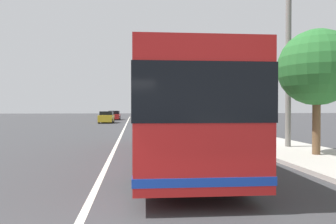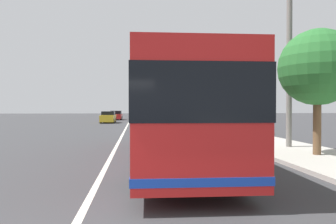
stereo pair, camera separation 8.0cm
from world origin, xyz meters
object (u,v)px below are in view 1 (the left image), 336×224
Objects in this scene: car_oncoming at (149,121)px; car_side_street at (147,118)px; car_behind_bus at (106,117)px; roadside_tree_mid_block at (317,68)px; car_ahead_same_lane at (114,115)px; coach_bus at (173,110)px; utility_pole at (288,72)px; roadside_tree_far_block at (216,74)px.

car_oncoming is 0.88× the size of car_side_street.
roadside_tree_mid_block is at bearing 20.53° from car_behind_bus.
car_oncoming reaches higher than car_ahead_same_lane.
coach_bus is 28.66m from car_behind_bus.
coach_bus is at bearing 7.46° from car_ahead_same_lane.
car_oncoming is 0.87× the size of roadside_tree_mid_block.
roadside_tree_mid_block is 0.69× the size of utility_pole.
coach_bus is 1.70× the size of utility_pole.
coach_bus is 2.50× the size of car_side_street.
utility_pole is (-36.69, -10.19, 2.82)m from car_ahead_same_lane.
car_ahead_same_lane is (23.66, 4.47, -0.03)m from car_oncoming.
coach_bus is at bearing 156.38° from roadside_tree_far_block.
car_behind_bus is (2.16, 5.13, -0.01)m from car_side_street.
car_oncoming is 14.07m from car_behind_bus.
car_oncoming is 0.60× the size of utility_pole.
utility_pole is at bearing -173.00° from roadside_tree_far_block.
car_behind_bus is at bearing 70.91° from car_side_street.
roadside_tree_far_block is 8.49m from utility_pole.
utility_pole is at bearing -152.72° from car_oncoming.
roadside_tree_mid_block is at bearing -175.23° from roadside_tree_far_block.
roadside_tree_far_block reaches higher than coach_bus.
car_behind_bus is 20.56m from roadside_tree_far_block.
car_behind_bus is at bearing 23.44° from car_oncoming.
coach_bus is 2.10× the size of roadside_tree_far_block.
car_oncoming is 0.74× the size of roadside_tree_far_block.
car_side_street is 0.84× the size of roadside_tree_far_block.
roadside_tree_mid_block is at bearing 15.05° from car_ahead_same_lane.
roadside_tree_far_block is at bearing 28.52° from car_behind_bus.
car_side_street reaches higher than car_behind_bus.
car_behind_bus is 0.91× the size of car_ahead_same_lane.
utility_pole reaches higher than roadside_tree_mid_block.
roadside_tree_far_block is at bearing -160.91° from car_side_street.
roadside_tree_far_block is 0.81× the size of utility_pole.
roadside_tree_far_block reaches higher than car_behind_bus.
roadside_tree_far_block reaches higher than car_side_street.
car_side_street is at bearing 15.41° from roadside_tree_far_block.
car_side_street is at bearing 12.54° from utility_pole.
car_oncoming is 0.90× the size of car_ahead_same_lane.
car_ahead_same_lane is 40.40m from roadside_tree_mid_block.
car_ahead_same_lane is at bearing 14.44° from roadside_tree_mid_block.
coach_bus is 2.48× the size of roadside_tree_mid_block.
roadside_tree_far_block reaches higher than car_ahead_same_lane.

